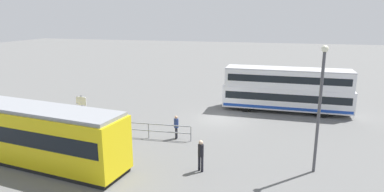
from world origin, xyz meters
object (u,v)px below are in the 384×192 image
object	(u,v)px
tram_yellow	(18,131)
street_lamp	(320,101)
pedestrian_crossing	(201,153)
double_decker_bus	(286,90)
pedestrian_near_railing	(176,126)
info_sign	(82,106)

from	to	relation	value
tram_yellow	street_lamp	world-z (taller)	street_lamp
street_lamp	pedestrian_crossing	bearing A→B (deg)	14.23
double_decker_bus	pedestrian_near_railing	bearing A→B (deg)	50.29
double_decker_bus	street_lamp	bearing A→B (deg)	96.74
street_lamp	double_decker_bus	bearing A→B (deg)	-83.26
pedestrian_crossing	info_sign	distance (m)	11.44
pedestrian_near_railing	street_lamp	size ratio (longest dim) A/B	0.24
tram_yellow	pedestrian_crossing	xyz separation A→B (m)	(-10.78, -1.13, -0.72)
street_lamp	tram_yellow	bearing A→B (deg)	8.98
double_decker_bus	street_lamp	xyz separation A→B (m)	(-1.39, 11.77, 2.04)
double_decker_bus	info_sign	distance (m)	17.22
tram_yellow	pedestrian_near_railing	xyz separation A→B (m)	(-8.01, -5.52, -0.81)
double_decker_bus	street_lamp	distance (m)	12.03
tram_yellow	pedestrian_near_railing	distance (m)	9.76
double_decker_bus	pedestrian_near_railing	world-z (taller)	double_decker_bus
pedestrian_near_railing	pedestrian_crossing	size ratio (longest dim) A/B	0.92
double_decker_bus	pedestrian_crossing	bearing A→B (deg)	70.80
tram_yellow	info_sign	xyz separation A→B (m)	(-0.43, -5.95, -0.03)
double_decker_bus	info_sign	world-z (taller)	double_decker_bus
double_decker_bus	pedestrian_crossing	size ratio (longest dim) A/B	6.11
pedestrian_near_railing	pedestrian_crossing	xyz separation A→B (m)	(-2.77, 4.39, 0.09)
info_sign	street_lamp	bearing A→B (deg)	168.64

